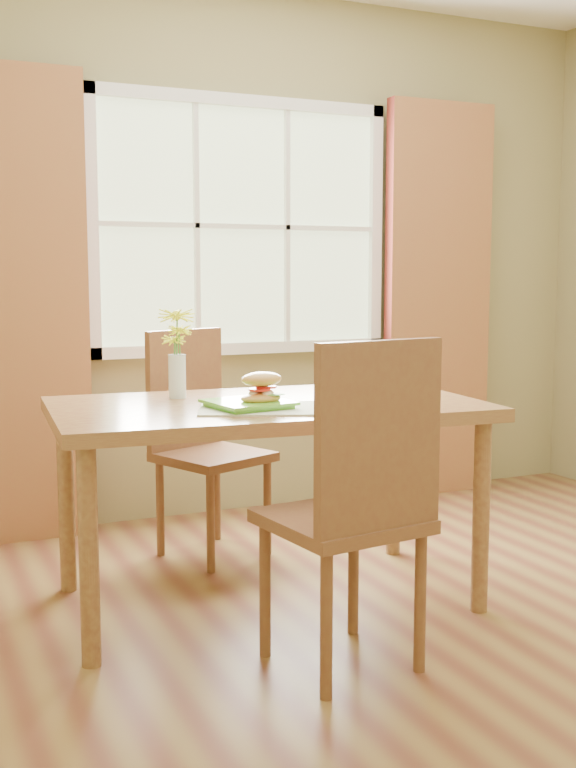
# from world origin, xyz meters

# --- Properties ---
(room) EXTENTS (4.24, 3.84, 2.74)m
(room) POSITION_xyz_m (0.00, 0.00, 1.35)
(room) COLOR brown
(room) RESTS_ON ground
(window) EXTENTS (1.62, 0.06, 1.32)m
(window) POSITION_xyz_m (0.00, 1.87, 1.50)
(window) COLOR #ACBE90
(window) RESTS_ON room
(curtain_left) EXTENTS (0.65, 0.08, 2.20)m
(curtain_left) POSITION_xyz_m (-1.15, 1.78, 1.10)
(curtain_left) COLOR maroon
(curtain_left) RESTS_ON room
(curtain_right) EXTENTS (0.65, 0.08, 2.20)m
(curtain_right) POSITION_xyz_m (1.15, 1.78, 1.10)
(curtain_right) COLOR maroon
(curtain_right) RESTS_ON room
(dining_table) EXTENTS (1.66, 1.02, 0.78)m
(dining_table) POSITION_xyz_m (-0.40, 0.57, 0.70)
(dining_table) COLOR olive
(dining_table) RESTS_ON room
(chair_near) EXTENTS (0.50, 0.50, 1.07)m
(chair_near) POSITION_xyz_m (-0.39, -0.14, 0.58)
(chair_near) COLOR brown
(chair_near) RESTS_ON room
(chair_far) EXTENTS (0.55, 0.55, 1.01)m
(chair_far) POSITION_xyz_m (-0.44, 1.27, 0.55)
(chair_far) COLOR brown
(chair_far) RESTS_ON room
(placemat) EXTENTS (0.54, 0.47, 0.01)m
(placemat) POSITION_xyz_m (-0.48, 0.42, 0.78)
(placemat) COLOR beige
(placemat) RESTS_ON dining_table
(plate) EXTENTS (0.31, 0.31, 0.01)m
(plate) POSITION_xyz_m (-0.53, 0.44, 0.79)
(plate) COLOR #5CBA2E
(plate) RESTS_ON placemat
(croissant_sandwich) EXTENTS (0.16, 0.11, 0.12)m
(croissant_sandwich) POSITION_xyz_m (-0.49, 0.42, 0.85)
(croissant_sandwich) COLOR #CD8A46
(croissant_sandwich) RESTS_ON plate
(water_glass) EXTENTS (0.09, 0.09, 0.13)m
(water_glass) POSITION_xyz_m (-0.19, 0.45, 0.84)
(water_glass) COLOR silver
(water_glass) RESTS_ON dining_table
(flower_vase) EXTENTS (0.14, 0.14, 0.35)m
(flower_vase) POSITION_xyz_m (-0.68, 0.83, 0.99)
(flower_vase) COLOR silver
(flower_vase) RESTS_ON dining_table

